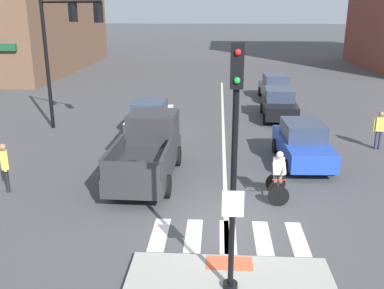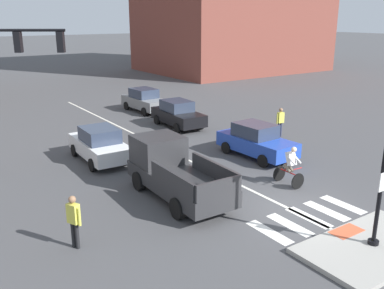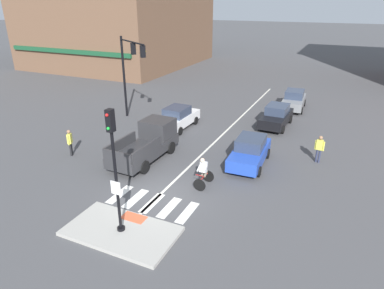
% 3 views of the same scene
% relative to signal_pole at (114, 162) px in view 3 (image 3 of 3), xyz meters
% --- Properties ---
extents(ground_plane, '(300.00, 300.00, 0.00)m').
position_rel_signal_pole_xyz_m(ground_plane, '(0.00, 3.20, -3.25)').
color(ground_plane, '#474749').
extents(traffic_island, '(4.60, 2.55, 0.15)m').
position_rel_signal_pole_xyz_m(traffic_island, '(0.00, 0.01, -3.17)').
color(traffic_island, '#A3A099').
rests_on(traffic_island, ground).
extents(tactile_pad_front, '(1.10, 0.60, 0.01)m').
position_rel_signal_pole_xyz_m(tactile_pad_front, '(0.00, 0.93, -3.09)').
color(tactile_pad_front, '#DB5B38').
rests_on(tactile_pad_front, traffic_island).
extents(signal_pole, '(0.44, 0.38, 5.16)m').
position_rel_signal_pole_xyz_m(signal_pole, '(0.00, 0.00, 0.00)').
color(signal_pole, black).
rests_on(signal_pole, traffic_island).
extents(crosswalk_stripe_a, '(0.44, 1.80, 0.01)m').
position_rel_signal_pole_xyz_m(crosswalk_stripe_a, '(-1.86, 2.45, -3.24)').
color(crosswalk_stripe_a, silver).
rests_on(crosswalk_stripe_a, ground).
extents(crosswalk_stripe_b, '(0.44, 1.80, 0.01)m').
position_rel_signal_pole_xyz_m(crosswalk_stripe_b, '(-0.93, 2.45, -3.24)').
color(crosswalk_stripe_b, silver).
rests_on(crosswalk_stripe_b, ground).
extents(crosswalk_stripe_c, '(0.44, 1.80, 0.01)m').
position_rel_signal_pole_xyz_m(crosswalk_stripe_c, '(0.00, 2.45, -3.24)').
color(crosswalk_stripe_c, silver).
rests_on(crosswalk_stripe_c, ground).
extents(crosswalk_stripe_d, '(0.44, 1.80, 0.01)m').
position_rel_signal_pole_xyz_m(crosswalk_stripe_d, '(0.93, 2.45, -3.24)').
color(crosswalk_stripe_d, silver).
rests_on(crosswalk_stripe_d, ground).
extents(crosswalk_stripe_e, '(0.44, 1.80, 0.01)m').
position_rel_signal_pole_xyz_m(crosswalk_stripe_e, '(1.86, 2.45, -3.24)').
color(crosswalk_stripe_e, silver).
rests_on(crosswalk_stripe_e, ground).
extents(lane_centre_line, '(0.14, 28.00, 0.01)m').
position_rel_signal_pole_xyz_m(lane_centre_line, '(-0.03, 13.20, -3.24)').
color(lane_centre_line, silver).
rests_on(lane_centre_line, ground).
extents(traffic_light_mast, '(3.59, 2.46, 6.36)m').
position_rel_signal_pole_xyz_m(traffic_light_mast, '(-7.61, 12.22, 1.14)').
color(traffic_light_mast, black).
rests_on(traffic_light_mast, ground).
extents(car_black_eastbound_far, '(1.96, 4.16, 1.64)m').
position_rel_signal_pole_xyz_m(car_black_eastbound_far, '(3.02, 15.59, -2.44)').
color(car_black_eastbound_far, black).
rests_on(car_black_eastbound_far, ground).
extents(car_grey_eastbound_distant, '(1.99, 4.18, 1.64)m').
position_rel_signal_pole_xyz_m(car_grey_eastbound_distant, '(3.45, 20.73, -2.44)').
color(car_grey_eastbound_distant, slate).
rests_on(car_grey_eastbound_distant, ground).
extents(car_white_westbound_far, '(1.94, 4.15, 1.64)m').
position_rel_signal_pole_xyz_m(car_white_westbound_far, '(-3.56, 12.14, -2.44)').
color(car_white_westbound_far, white).
rests_on(car_white_westbound_far, ground).
extents(car_blue_eastbound_mid, '(1.98, 4.17, 1.64)m').
position_rel_signal_pole_xyz_m(car_blue_eastbound_mid, '(3.00, 8.43, -2.44)').
color(car_blue_eastbound_mid, '#2347B7').
rests_on(car_blue_eastbound_mid, ground).
extents(pickup_truck_charcoal_westbound_near, '(2.15, 5.14, 2.08)m').
position_rel_signal_pole_xyz_m(pickup_truck_charcoal_westbound_near, '(-2.80, 6.78, -2.27)').
color(pickup_truck_charcoal_westbound_near, '#2D2D30').
rests_on(pickup_truck_charcoal_westbound_near, ground).
extents(cyclist, '(0.70, 1.11, 1.68)m').
position_rel_signal_pole_xyz_m(cyclist, '(1.60, 4.88, -2.38)').
color(cyclist, black).
rests_on(cyclist, ground).
extents(pedestrian_at_curb_left, '(0.35, 0.51, 1.67)m').
position_rel_signal_pole_xyz_m(pedestrian_at_curb_left, '(-7.29, 5.02, -2.27)').
color(pedestrian_at_curb_left, black).
rests_on(pedestrian_at_curb_left, ground).
extents(pedestrian_waiting_far_side, '(0.55, 0.25, 1.67)m').
position_rel_signal_pole_xyz_m(pedestrian_waiting_far_side, '(6.60, 10.36, -2.27)').
color(pedestrian_waiting_far_side, '#2D334C').
rests_on(pedestrian_waiting_far_side, ground).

